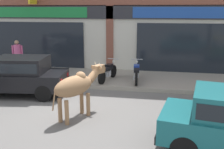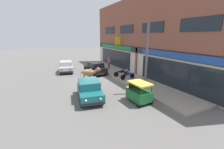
{
  "view_description": "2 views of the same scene",
  "coord_description": "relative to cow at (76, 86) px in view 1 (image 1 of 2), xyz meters",
  "views": [
    {
      "loc": [
        2.48,
        -7.79,
        3.2
      ],
      "look_at": [
        0.89,
        1.0,
        0.97
      ],
      "focal_mm": 42.0,
      "sensor_mm": 36.0,
      "label": 1
    },
    {
      "loc": [
        14.62,
        -5.25,
        4.71
      ],
      "look_at": [
        2.1,
        1.0,
        1.05
      ],
      "focal_mm": 24.0,
      "sensor_mm": 36.0,
      "label": 2
    }
  ],
  "objects": [
    {
      "name": "car_3",
      "position": [
        -2.8,
        1.76,
        -0.19
      ],
      "size": [
        3.74,
        1.99,
        1.46
      ],
      "color": "black",
      "rests_on": "ground"
    },
    {
      "name": "cow",
      "position": [
        0.0,
        0.0,
        0.0
      ],
      "size": [
        1.28,
        1.94,
        1.61
      ],
      "color": "#936B47",
      "rests_on": "ground"
    },
    {
      "name": "pedestrian",
      "position": [
        -4.34,
        4.35,
        0.15
      ],
      "size": [
        0.47,
        0.32,
        1.6
      ],
      "color": "#2D2D33",
      "rests_on": "sidewalk"
    },
    {
      "name": "ground_plane",
      "position": [
        -0.13,
        0.69,
        -1.01
      ],
      "size": [
        90.0,
        90.0,
        0.0
      ],
      "primitive_type": "plane",
      "color": "#605E5B"
    },
    {
      "name": "motorcycle_1",
      "position": [
        1.44,
        3.83,
        -0.45
      ],
      "size": [
        0.52,
        1.81,
        0.88
      ],
      "color": "black",
      "rests_on": "sidewalk"
    },
    {
      "name": "motorcycle_0",
      "position": [
        0.21,
        3.77,
        -0.45
      ],
      "size": [
        0.66,
        1.79,
        0.88
      ],
      "color": "black",
      "rests_on": "sidewalk"
    },
    {
      "name": "sidewalk",
      "position": [
        -0.13,
        4.46,
        -0.92
      ],
      "size": [
        19.0,
        3.14,
        0.17
      ],
      "primitive_type": "cube",
      "color": "gray",
      "rests_on": "ground"
    }
  ]
}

